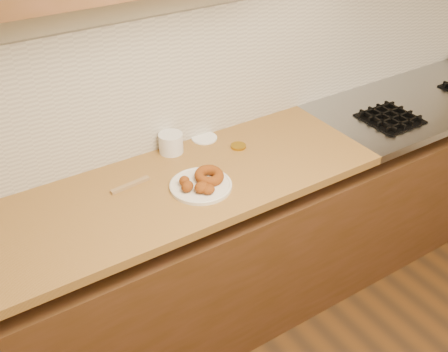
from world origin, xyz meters
The scene contains 13 objects.
wall_back centered at (0.00, 2.00, 1.35)m, with size 4.00×0.02×2.70m, color beige.
base_cabinet centered at (0.00, 1.69, 0.39)m, with size 3.60×0.60×0.77m, color #522F1D.
butcher_block centered at (-0.65, 1.69, 0.88)m, with size 2.30×0.62×0.04m, color olive.
stovetop centered at (1.15, 1.69, 0.88)m, with size 1.30×0.62×0.04m, color #9EA0A5.
backsplash centered at (0.00, 1.99, 1.20)m, with size 3.60×0.02×0.60m, color beige.
burner_grates centered at (1.13, 1.61, 0.91)m, with size 0.91×0.26×0.03m.
donut_plate centered at (-0.30, 1.61, 0.91)m, with size 0.26×0.26×0.01m, color silver.
ring_donut centered at (-0.26, 1.62, 0.94)m, with size 0.12×0.12×0.04m, color #7A380D.
fried_dough_chunks centered at (-0.34, 1.59, 0.94)m, with size 0.14×0.17×0.05m.
plastic_tub centered at (-0.27, 1.93, 0.95)m, with size 0.11×0.11×0.09m, color silver.
tub_lid centered at (-0.09, 1.95, 0.90)m, with size 0.12×0.12×0.01m, color white.
brass_jar_lid centered at (0.00, 1.79, 0.91)m, with size 0.07×0.07×0.01m, color #AB8017.
wooden_utensil centered at (-0.54, 1.78, 0.91)m, with size 0.17×0.02×0.01m, color olive.
Camera 1 is at (-1.16, 0.09, 2.15)m, focal length 42.00 mm.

